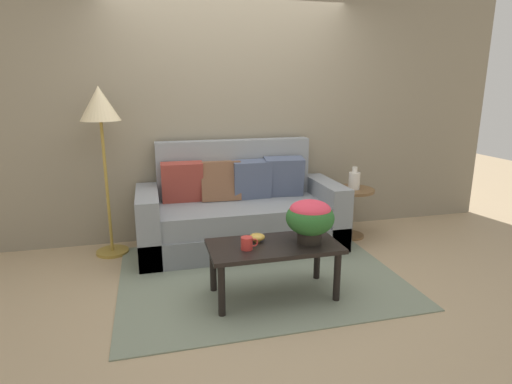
{
  "coord_description": "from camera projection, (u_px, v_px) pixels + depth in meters",
  "views": [
    {
      "loc": [
        -0.88,
        -3.39,
        1.64
      ],
      "look_at": [
        0.01,
        0.07,
        0.73
      ],
      "focal_mm": 29.39,
      "sensor_mm": 36.0,
      "label": 1
    }
  ],
  "objects": [
    {
      "name": "side_table",
      "position": [
        351.0,
        204.0,
        4.59
      ],
      "size": [
        0.48,
        0.48,
        0.55
      ],
      "color": "brown",
      "rests_on": "ground"
    },
    {
      "name": "ground_plane",
      "position": [
        256.0,
        271.0,
        3.8
      ],
      "size": [
        14.0,
        14.0,
        0.0
      ],
      "primitive_type": "plane",
      "color": "tan"
    },
    {
      "name": "coffee_mug",
      "position": [
        247.0,
        243.0,
        3.14
      ],
      "size": [
        0.13,
        0.09,
        0.1
      ],
      "color": "red",
      "rests_on": "coffee_table"
    },
    {
      "name": "snack_bowl",
      "position": [
        257.0,
        237.0,
        3.3
      ],
      "size": [
        0.13,
        0.13,
        0.07
      ],
      "color": "gold",
      "rests_on": "coffee_table"
    },
    {
      "name": "couch",
      "position": [
        240.0,
        213.0,
        4.35
      ],
      "size": [
        2.06,
        0.85,
        1.08
      ],
      "color": "slate",
      "rests_on": "ground"
    },
    {
      "name": "area_rug",
      "position": [
        259.0,
        275.0,
        3.72
      ],
      "size": [
        2.39,
        1.88,
        0.01
      ],
      "primitive_type": "cube",
      "color": "gray",
      "rests_on": "ground"
    },
    {
      "name": "wall_back",
      "position": [
        230.0,
        111.0,
        4.52
      ],
      "size": [
        6.4,
        0.12,
        2.74
      ],
      "primitive_type": "cube",
      "color": "gray",
      "rests_on": "ground"
    },
    {
      "name": "floor_lamp",
      "position": [
        100.0,
        116.0,
        3.88
      ],
      "size": [
        0.37,
        0.37,
        1.64
      ],
      "color": "olive",
      "rests_on": "ground"
    },
    {
      "name": "table_vase",
      "position": [
        354.0,
        180.0,
        4.52
      ],
      "size": [
        0.12,
        0.12,
        0.24
      ],
      "color": "silver",
      "rests_on": "side_table"
    },
    {
      "name": "coffee_table",
      "position": [
        274.0,
        252.0,
        3.27
      ],
      "size": [
        1.02,
        0.51,
        0.44
      ],
      "color": "black",
      "rests_on": "ground"
    },
    {
      "name": "potted_plant",
      "position": [
        310.0,
        217.0,
        3.25
      ],
      "size": [
        0.38,
        0.38,
        0.34
      ],
      "color": "black",
      "rests_on": "coffee_table"
    }
  ]
}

